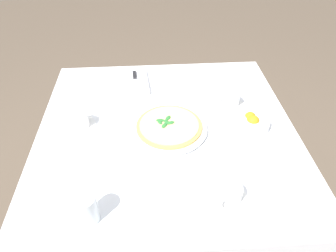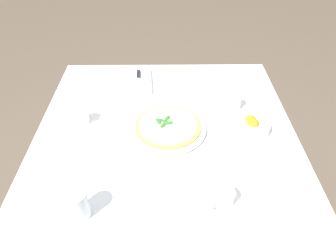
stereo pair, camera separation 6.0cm
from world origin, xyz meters
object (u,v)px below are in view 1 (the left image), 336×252
citrus_bowl (251,122)px  dinner_knife (135,81)px  napkin_folded (135,83)px  coffee_cup_left_edge (230,195)px  pizza (169,126)px  coffee_cup_near_right (80,121)px  pizza_plate (169,128)px  water_glass_near_left (87,210)px  coffee_cup_back_corner (231,100)px

citrus_bowl → dinner_knife: bearing=-126.4°
dinner_knife → citrus_bowl: 0.62m
napkin_folded → dinner_knife: dinner_knife is taller
coffee_cup_left_edge → dinner_knife: bearing=-156.2°
pizza → dinner_knife: size_ratio=1.43×
coffee_cup_near_right → dinner_knife: size_ratio=0.66×
pizza_plate → napkin_folded: 0.40m
pizza → water_glass_near_left: size_ratio=2.56×
pizza_plate → citrus_bowl: bearing=89.4°
water_glass_near_left → napkin_folded: bearing=170.0°
water_glass_near_left → dinner_knife: (-0.78, 0.14, -0.02)m
pizza → citrus_bowl: size_ratio=1.86×
pizza → dinner_knife: (-0.37, -0.15, -0.00)m
coffee_cup_back_corner → water_glass_near_left: size_ratio=1.19×
coffee_cup_back_corner → dinner_knife: bearing=-115.3°
coffee_cup_back_corner → pizza_plate: bearing=-62.8°
pizza_plate → dinner_knife: dinner_knife is taller
dinner_knife → coffee_cup_left_edge: bearing=20.5°
water_glass_near_left → citrus_bowl: size_ratio=0.73×
napkin_folded → dinner_knife: 0.01m
pizza → coffee_cup_left_edge: coffee_cup_left_edge is taller
coffee_cup_near_right → coffee_cup_back_corner: size_ratio=1.00×
citrus_bowl → coffee_cup_left_edge: bearing=-25.7°
pizza_plate → citrus_bowl: size_ratio=2.16×
coffee_cup_back_corner → water_glass_near_left: 0.82m
pizza → napkin_folded: (-0.37, -0.15, -0.01)m
coffee_cup_left_edge → napkin_folded: (-0.74, -0.33, -0.02)m
pizza → coffee_cup_back_corner: size_ratio=2.15×
coffee_cup_left_edge → napkin_folded: 0.81m
coffee_cup_back_corner → citrus_bowl: coffee_cup_back_corner is taller
pizza_plate → dinner_knife: size_ratio=1.65×
pizza_plate → coffee_cup_near_right: 0.38m
coffee_cup_left_edge → dinner_knife: size_ratio=0.66×
coffee_cup_back_corner → napkin_folded: size_ratio=0.57×
coffee_cup_left_edge → water_glass_near_left: bearing=-85.1°
citrus_bowl → napkin_folded: bearing=-126.6°
coffee_cup_near_right → napkin_folded: size_ratio=0.57×
pizza_plate → pizza: size_ratio=1.16×
coffee_cup_back_corner → citrus_bowl: (0.16, 0.05, -0.01)m
pizza_plate → coffee_cup_back_corner: bearing=117.2°
dinner_knife → napkin_folded: bearing=180.0°
pizza_plate → dinner_knife: bearing=-157.9°
coffee_cup_near_right → water_glass_near_left: size_ratio=1.19×
pizza → napkin_folded: 0.40m
pizza → pizza_plate: bearing=48.3°
pizza_plate → water_glass_near_left: (0.41, -0.29, 0.04)m
water_glass_near_left → citrus_bowl: water_glass_near_left is taller
pizza_plate → napkin_folded: bearing=-158.1°
coffee_cup_near_right → coffee_cup_left_edge: coffee_cup_near_right is taller
pizza_plate → citrus_bowl: 0.35m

